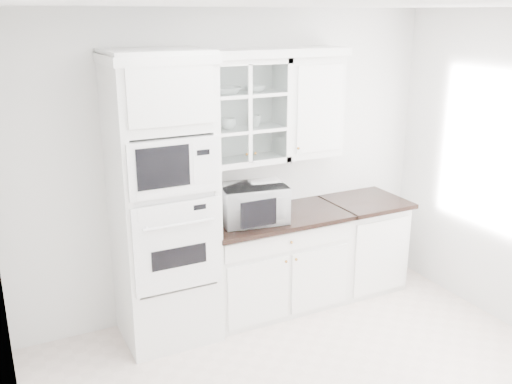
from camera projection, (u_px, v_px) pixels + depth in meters
room_shell at (310, 148)px, 3.88m from camera, size 4.00×3.50×2.70m
oven_column at (163, 202)px, 4.58m from camera, size 0.76×0.68×2.40m
base_cabinet_run at (273, 261)px, 5.27m from camera, size 1.32×0.67×0.92m
extra_base_cabinet at (362, 242)px, 5.69m from camera, size 0.72×0.67×0.92m
upper_cabinet_glass at (242, 112)px, 4.86m from camera, size 0.80×0.33×0.90m
upper_cabinet_solid at (309, 106)px, 5.14m from camera, size 0.55×0.33×0.90m
crown_molding at (231, 54)px, 4.64m from camera, size 2.14×0.38×0.07m
countertop_microwave at (252, 203)px, 4.94m from camera, size 0.63×0.55×0.33m
bowl_a at (227, 90)px, 4.73m from camera, size 0.27×0.27×0.06m
bowl_b at (255, 88)px, 4.87m from camera, size 0.20×0.20×0.05m
cup_a at (228, 124)px, 4.82m from camera, size 0.14×0.14×0.10m
cup_b at (255, 121)px, 4.95m from camera, size 0.11×0.11×0.10m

